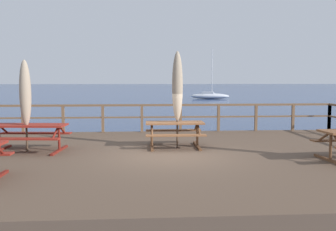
{
  "coord_description": "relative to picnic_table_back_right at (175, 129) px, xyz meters",
  "views": [
    {
      "loc": [
        -0.74,
        -10.0,
        2.9
      ],
      "look_at": [
        0.0,
        0.7,
        1.89
      ],
      "focal_mm": 39.98,
      "sensor_mm": 36.0,
      "label": 1
    }
  ],
  "objects": [
    {
      "name": "patio_umbrella_short_mid",
      "position": [
        -4.23,
        -0.43,
        1.09
      ],
      "size": [
        0.32,
        0.32,
        2.58
      ],
      "color": "#4C3828",
      "rests_on": "wooden_deck"
    },
    {
      "name": "ground_plane",
      "position": [
        -0.23,
        -1.12,
        -1.44
      ],
      "size": [
        600.0,
        600.0,
        0.0
      ],
      "primitive_type": "plane",
      "color": "navy"
    },
    {
      "name": "railing_waterside_far",
      "position": [
        -0.23,
        3.43,
        0.18
      ],
      "size": [
        13.72,
        0.1,
        1.09
      ],
      "color": "brown",
      "rests_on": "wooden_deck"
    },
    {
      "name": "picnic_table_back_left",
      "position": [
        -4.19,
        -0.35,
        0.01
      ],
      "size": [
        2.2,
        1.58,
        0.78
      ],
      "color": "maroon",
      "rests_on": "wooden_deck"
    },
    {
      "name": "wooden_deck",
      "position": [
        -0.23,
        -1.12,
        -1.0
      ],
      "size": [
        13.92,
        9.4,
        0.89
      ],
      "primitive_type": "cube",
      "color": "brown",
      "rests_on": "ground"
    },
    {
      "name": "patio_umbrella_tall_mid_left",
      "position": [
        0.07,
        -0.06,
        1.27
      ],
      "size": [
        0.32,
        0.32,
        2.87
      ],
      "color": "#4C3828",
      "rests_on": "wooden_deck"
    },
    {
      "name": "picnic_table_back_right",
      "position": [
        0.0,
        0.0,
        0.0
      ],
      "size": [
        1.75,
        1.42,
        0.78
      ],
      "color": "brown",
      "rests_on": "wooden_deck"
    },
    {
      "name": "sailboat_distant",
      "position": [
        9.67,
        47.14,
        -0.93
      ],
      "size": [
        6.23,
        3.25,
        7.72
      ],
      "color": "silver",
      "rests_on": "ground"
    }
  ]
}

